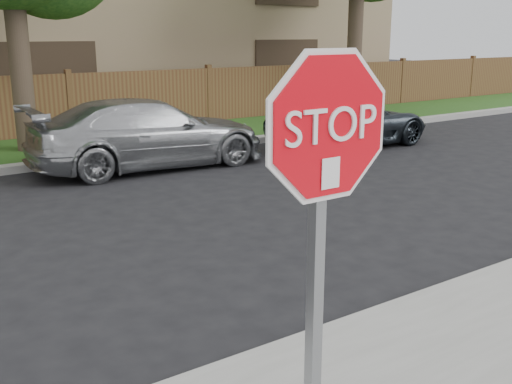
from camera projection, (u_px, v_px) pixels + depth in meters
stop_sign at (324, 192)px, 2.89m from camera, size 1.01×0.13×2.55m
sedan_right at (149, 133)px, 11.67m from camera, size 4.74×2.13×1.35m
sedan_far_right at (350, 122)px, 13.92m from camera, size 4.10×2.02×1.12m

